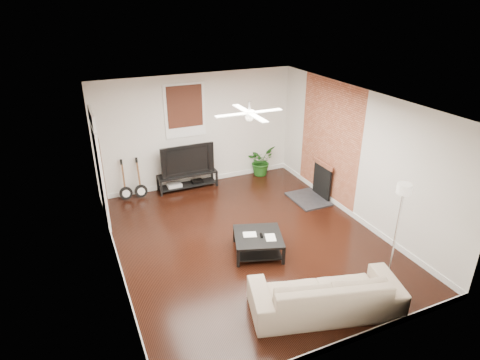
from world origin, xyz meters
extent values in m
cube|color=black|center=(0.00, 0.00, 0.00)|extent=(5.00, 6.00, 0.01)
cube|color=white|center=(0.00, 0.00, 2.80)|extent=(5.00, 6.00, 0.01)
cube|color=silver|center=(0.00, 3.00, 1.40)|extent=(5.00, 0.01, 2.80)
cube|color=silver|center=(0.00, -3.00, 1.40)|extent=(5.00, 0.01, 2.80)
cube|color=silver|center=(-2.50, 0.00, 1.40)|extent=(0.01, 6.00, 2.80)
cube|color=silver|center=(2.50, 0.00, 1.40)|extent=(0.01, 6.00, 2.80)
cube|color=#A65235|center=(2.49, 1.00, 1.40)|extent=(0.02, 2.20, 2.80)
cube|color=black|center=(2.20, 1.00, 0.46)|extent=(0.80, 1.10, 0.92)
cube|color=black|center=(-0.30, 2.97, 1.95)|extent=(1.00, 0.06, 1.30)
cube|color=white|center=(-2.46, 1.90, 1.25)|extent=(0.08, 1.00, 2.50)
cube|color=black|center=(-0.39, 2.78, 0.21)|extent=(1.48, 0.40, 0.42)
imported|color=black|center=(-0.39, 2.80, 0.80)|extent=(1.33, 0.17, 0.76)
cube|color=black|center=(-0.01, -0.46, 0.18)|extent=(1.11, 1.11, 0.37)
imported|color=tan|center=(0.25, -2.27, 0.33)|extent=(2.45, 1.47, 0.67)
imported|color=#1D5418|center=(1.67, 2.82, 0.39)|extent=(0.92, 0.89, 0.79)
camera|label=1|loc=(-2.95, -6.28, 4.50)|focal=30.63mm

